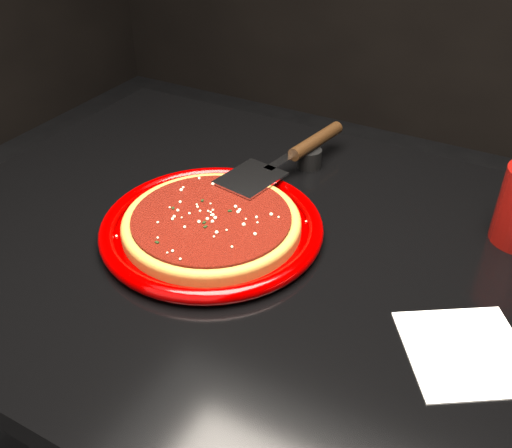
{
  "coord_description": "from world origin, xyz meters",
  "views": [
    {
      "loc": [
        0.26,
        -0.6,
        1.26
      ],
      "look_at": [
        -0.08,
        0.01,
        0.77
      ],
      "focal_mm": 40.0,
      "sensor_mm": 36.0,
      "label": 1
    }
  ],
  "objects": [
    {
      "name": "table",
      "position": [
        0.0,
        0.0,
        0.38
      ],
      "size": [
        1.2,
        0.8,
        0.75
      ],
      "primitive_type": "cube",
      "color": "black",
      "rests_on": "floor"
    },
    {
      "name": "ramekin",
      "position": [
        -0.1,
        0.24,
        0.77
      ],
      "size": [
        0.05,
        0.05,
        0.03
      ],
      "primitive_type": "cylinder",
      "rotation": [
        0.0,
        0.0,
        -0.24
      ],
      "color": "black",
      "rests_on": "table"
    },
    {
      "name": "pizza_crust_rim",
      "position": [
        -0.14,
        -0.02,
        0.77
      ],
      "size": [
        0.34,
        0.34,
        0.02
      ],
      "primitive_type": "torus",
      "rotation": [
        0.0,
        0.0,
        -0.33
      ],
      "color": "olive",
      "rests_on": "plate"
    },
    {
      "name": "basil_flecks",
      "position": [
        -0.14,
        -0.02,
        0.78
      ],
      "size": [
        0.21,
        0.21,
        0.0
      ],
      "primitive_type": null,
      "color": "black",
      "rests_on": "plate"
    },
    {
      "name": "parmesan_dusting",
      "position": [
        -0.14,
        -0.02,
        0.78
      ],
      "size": [
        0.23,
        0.23,
        0.01
      ],
      "primitive_type": null,
      "color": "beige",
      "rests_on": "plate"
    },
    {
      "name": "pizza_server",
      "position": [
        -0.11,
        0.19,
        0.79
      ],
      "size": [
        0.16,
        0.36,
        0.03
      ],
      "primitive_type": null,
      "rotation": [
        0.0,
        0.0,
        -0.17
      ],
      "color": "silver",
      "rests_on": "plate"
    },
    {
      "name": "pizza_crust",
      "position": [
        -0.14,
        -0.02,
        0.77
      ],
      "size": [
        0.34,
        0.34,
        0.01
      ],
      "primitive_type": "cylinder",
      "rotation": [
        0.0,
        0.0,
        -0.33
      ],
      "color": "olive",
      "rests_on": "plate"
    },
    {
      "name": "pizza_sauce",
      "position": [
        -0.14,
        -0.02,
        0.78
      ],
      "size": [
        0.31,
        0.31,
        0.01
      ],
      "primitive_type": "cylinder",
      "rotation": [
        0.0,
        0.0,
        -0.33
      ],
      "color": "#63130B",
      "rests_on": "plate"
    },
    {
      "name": "plate",
      "position": [
        -0.14,
        -0.02,
        0.76
      ],
      "size": [
        0.43,
        0.43,
        0.03
      ],
      "primitive_type": "cylinder",
      "rotation": [
        0.0,
        0.0,
        -0.33
      ],
      "color": "#7A0000",
      "rests_on": "table"
    },
    {
      "name": "napkin_a",
      "position": [
        0.25,
        -0.07,
        0.75
      ],
      "size": [
        0.19,
        0.19,
        0.0
      ],
      "primitive_type": "cube",
      "rotation": [
        0.0,
        0.0,
        0.58
      ],
      "color": "white",
      "rests_on": "table"
    }
  ]
}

